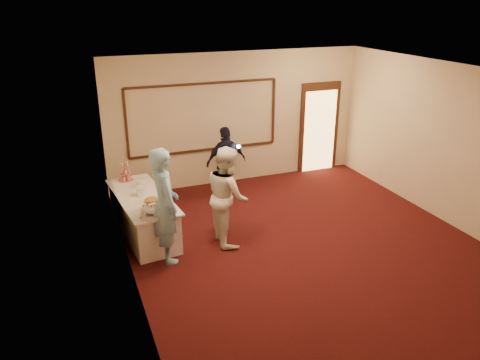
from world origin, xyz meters
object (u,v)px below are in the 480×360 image
Objects in this scene: plate_stack_a at (141,191)px; tart at (151,201)px; cupcake_stand at (125,173)px; plate_stack_b at (142,183)px; buffet_table at (143,215)px; man at (165,205)px; pavlova_tray at (153,210)px; guest at (226,162)px; woman at (227,195)px.

plate_stack_a is 0.37m from tart.
cupcake_stand is 2.00× the size of plate_stack_b.
buffet_table is 11.34× the size of plate_stack_b.
plate_stack_a is 1.02× the size of plate_stack_b.
plate_stack_a reaches higher than tart.
man is (0.13, -1.42, 0.12)m from plate_stack_b.
pavlova_tray is 1.75m from cupcake_stand.
plate_stack_a is 0.41m from plate_stack_b.
guest is (2.04, 1.20, 0.39)m from buffet_table.
man is 2.86m from guest.
tart is at bearing 34.47° from guest.
man is (0.10, -0.67, 0.18)m from tart.
cupcake_stand is at bearing 96.26° from pavlova_tray.
man reaches higher than tart.
woman is at bearing -43.05° from plate_stack_b.
buffet_table is at bearing 108.01° from tart.
man reaches higher than plate_stack_a.
pavlova_tray is 0.34× the size of woman.
pavlova_tray is 2.19× the size of tart.
woman is at bearing 67.13° from guest.
plate_stack_a is 0.10× the size of man.
plate_stack_b is at bearing 79.66° from plate_stack_a.
woman is at bearing -84.72° from man.
man reaches higher than cupcake_stand.
plate_stack_b is 0.10× the size of man.
plate_stack_b is 0.71× the size of tart.
buffet_table is at bearing 63.90° from woman.
man reaches higher than buffet_table.
plate_stack_b is at bearing 79.41° from buffet_table.
guest is (2.19, 0.32, -0.14)m from cupcake_stand.
buffet_table is 0.47m from plate_stack_a.
cupcake_stand is 0.22× the size of woman.
man is (0.20, -1.02, 0.12)m from plate_stack_a.
plate_stack_b is (0.04, 1.28, -0.00)m from pavlova_tray.
woman is (1.25, -0.45, 0.08)m from tart.
woman is (1.36, -0.78, 0.49)m from buffet_table.
woman reaches higher than pavlova_tray.
plate_stack_a reaches higher than plate_stack_b.
pavlova_tray is 0.25m from man.
guest is at bearing 21.61° from plate_stack_b.
cupcake_stand is 0.87m from plate_stack_a.
pavlova_tray is 0.88m from plate_stack_a.
woman reaches higher than plate_stack_a.
pavlova_tray is 1.32m from woman.
plate_stack_b is 0.11× the size of woman.
plate_stack_a is 1.57m from woman.
tart is at bearing 2.97° from man.
guest is at bearing 30.40° from buffet_table.
tart is (0.03, -0.75, -0.06)m from plate_stack_b.
plate_stack_a is 2.35m from guest.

